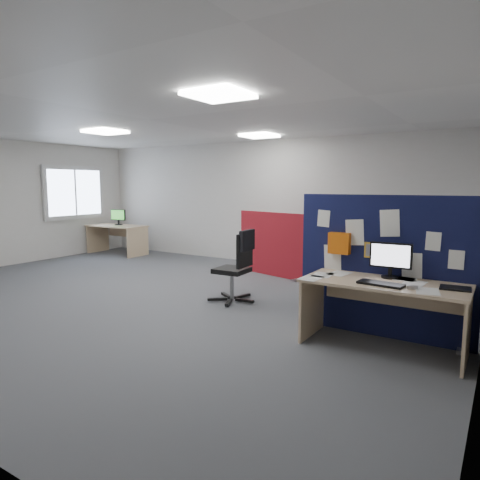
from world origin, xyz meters
The scene contains 16 objects.
floor centered at (0.00, 0.00, 0.00)m, with size 9.00×9.00×0.00m, color #505257.
ceiling centered at (0.00, 0.00, 2.70)m, with size 9.00×7.00×0.02m, color white.
wall_back centered at (0.00, 3.50, 1.35)m, with size 9.00×0.02×2.70m, color silver.
window centered at (-4.44, 2.00, 1.55)m, with size 0.06×1.70×1.30m.
ceiling_lights centered at (0.33, 0.67, 2.67)m, with size 4.10×4.10×0.04m.
navy_divider centered at (3.46, 0.13, 0.82)m, with size 1.98×0.30×1.63m.
main_desk centered at (3.58, -0.22, 0.55)m, with size 1.66×0.74×0.73m.
monitor_main centered at (3.59, -0.03, 0.95)m, with size 0.44×0.18×0.39m.
keyboard centered at (3.59, -0.42, 0.74)m, with size 0.45×0.18×0.03m, color black.
mouse centered at (3.89, -0.42, 0.74)m, with size 0.10×0.06×0.03m, color gray.
paper_tray centered at (4.25, -0.20, 0.74)m, with size 0.28×0.22×0.01m, color black.
red_divider centered at (0.82, 2.42, 0.60)m, with size 1.59×0.44×1.22m.
second_desk centered at (-3.68, 2.65, 0.55)m, with size 1.51×0.75×0.73m.
monitor_second centered at (-3.72, 2.72, 0.95)m, with size 0.43×0.20×0.39m.
office_chair centered at (1.31, 0.46, 0.61)m, with size 0.69×0.71×1.07m.
desk_papers centered at (3.45, -0.20, 0.73)m, with size 1.42×0.86×0.00m.
Camera 1 is at (4.64, -4.78, 1.74)m, focal length 32.00 mm.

